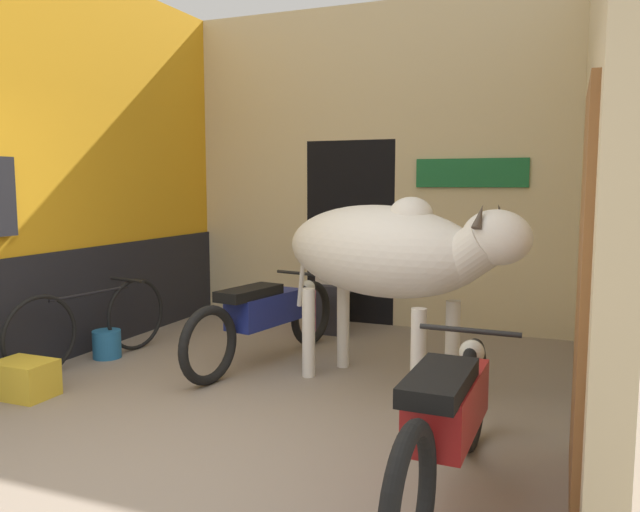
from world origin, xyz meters
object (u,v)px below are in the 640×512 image
object	(u,v)px
shopkeeper_seated	(335,276)
cow	(386,252)
motorcycle_near	(448,417)
bicycle	(92,323)
motorcycle_far	(265,315)
bucket	(107,344)
crate	(24,379)
plastic_stool	(313,310)

from	to	relation	value
shopkeeper_seated	cow	bearing A→B (deg)	-57.87
cow	motorcycle_near	size ratio (longest dim) A/B	1.05
bicycle	shopkeeper_seated	size ratio (longest dim) A/B	1.46
bicycle	cow	bearing A→B (deg)	5.18
motorcycle_far	bucket	xyz separation A→B (m)	(-1.45, -0.41, -0.31)
motorcycle_near	motorcycle_far	size ratio (longest dim) A/B	1.00
crate	plastic_stool	bearing A→B (deg)	66.84
cow	bicycle	bearing A→B (deg)	-174.82
motorcycle_far	bicycle	world-z (taller)	motorcycle_far
crate	bucket	distance (m)	1.11
cow	shopkeeper_seated	size ratio (longest dim) A/B	1.89
cow	motorcycle_near	bearing A→B (deg)	-64.04
crate	bucket	xyz separation A→B (m)	(-0.15, 1.10, -0.01)
cow	plastic_stool	distance (m)	2.28
bicycle	bucket	distance (m)	0.28
motorcycle_far	plastic_stool	world-z (taller)	motorcycle_far
crate	shopkeeper_seated	bearing A→B (deg)	62.70
motorcycle_far	crate	bearing A→B (deg)	-130.75
motorcycle_near	bicycle	world-z (taller)	motorcycle_near
bicycle	motorcycle_near	bearing A→B (deg)	-21.43
motorcycle_far	plastic_stool	xyz separation A→B (m)	(-0.08, 1.33, -0.21)
shopkeeper_seated	bucket	world-z (taller)	shopkeeper_seated
cow	motorcycle_far	bearing A→B (deg)	165.12
motorcycle_near	shopkeeper_seated	bearing A→B (deg)	119.19
cow	plastic_stool	world-z (taller)	cow
shopkeeper_seated	bucket	bearing A→B (deg)	-132.88
motorcycle_far	bicycle	distance (m)	1.58
motorcycle_far	crate	size ratio (longest dim) A/B	4.83
crate	motorcycle_near	bearing A→B (deg)	-7.26
shopkeeper_seated	plastic_stool	xyz separation A→B (m)	(-0.25, -0.01, -0.39)
cow	motorcycle_near	world-z (taller)	cow
cow	crate	world-z (taller)	cow
bicycle	shopkeeper_seated	xyz separation A→B (m)	(1.64, 1.91, 0.26)
cow	bicycle	xyz separation A→B (m)	(-2.68, -0.24, -0.73)
plastic_stool	crate	distance (m)	3.09
shopkeeper_seated	crate	distance (m)	3.24
plastic_stool	bucket	size ratio (longest dim) A/B	1.64
plastic_stool	crate	bearing A→B (deg)	-113.16
cow	crate	distance (m)	2.94
cow	crate	size ratio (longest dim) A/B	5.09
motorcycle_near	shopkeeper_seated	size ratio (longest dim) A/B	1.79
crate	bucket	bearing A→B (deg)	97.96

